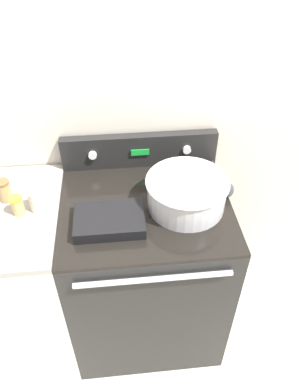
{
  "coord_description": "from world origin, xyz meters",
  "views": [
    {
      "loc": [
        -0.11,
        -0.91,
        2.11
      ],
      "look_at": [
        0.02,
        0.35,
        1.02
      ],
      "focal_mm": 35.0,
      "sensor_mm": 36.0,
      "label": 1
    }
  ],
  "objects_px": {
    "mixing_bowl": "(187,192)",
    "spice_jar_brown_cap": "(4,191)",
    "spice_jar_white_cap": "(36,200)",
    "spice_jar_yellow_cap": "(17,205)",
    "ladle": "(225,188)",
    "casserole_dish": "(109,219)"
  },
  "relations": [
    {
      "from": "spice_jar_yellow_cap",
      "to": "spice_jar_brown_cap",
      "type": "bearing_deg",
      "value": 126.63
    },
    {
      "from": "spice_jar_white_cap",
      "to": "spice_jar_yellow_cap",
      "type": "xyz_separation_m",
      "value": [
        -0.08,
        -0.01,
        -0.01
      ]
    },
    {
      "from": "mixing_bowl",
      "to": "casserole_dish",
      "type": "relative_size",
      "value": 1.23
    },
    {
      "from": "mixing_bowl",
      "to": "spice_jar_brown_cap",
      "type": "height_order",
      "value": "mixing_bowl"
    },
    {
      "from": "mixing_bowl",
      "to": "spice_jar_yellow_cap",
      "type": "relative_size",
      "value": 4.11
    },
    {
      "from": "ladle",
      "to": "casserole_dish",
      "type": "bearing_deg",
      "value": -164.64
    },
    {
      "from": "spice_jar_white_cap",
      "to": "spice_jar_brown_cap",
      "type": "distance_m",
      "value": 0.17
    },
    {
      "from": "mixing_bowl",
      "to": "spice_jar_brown_cap",
      "type": "bearing_deg",
      "value": 172.56
    },
    {
      "from": "ladle",
      "to": "spice_jar_white_cap",
      "type": "xyz_separation_m",
      "value": [
        -0.85,
        -0.03,
        0.03
      ]
    },
    {
      "from": "spice_jar_yellow_cap",
      "to": "spice_jar_brown_cap",
      "type": "height_order",
      "value": "spice_jar_brown_cap"
    },
    {
      "from": "ladle",
      "to": "spice_jar_brown_cap",
      "type": "height_order",
      "value": "spice_jar_brown_cap"
    },
    {
      "from": "mixing_bowl",
      "to": "casserole_dish",
      "type": "xyz_separation_m",
      "value": [
        -0.34,
        -0.09,
        -0.05
      ]
    },
    {
      "from": "spice_jar_white_cap",
      "to": "ladle",
      "type": "bearing_deg",
      "value": 2.36
    },
    {
      "from": "mixing_bowl",
      "to": "ladle",
      "type": "bearing_deg",
      "value": 17.47
    },
    {
      "from": "mixing_bowl",
      "to": "spice_jar_brown_cap",
      "type": "distance_m",
      "value": 0.81
    },
    {
      "from": "mixing_bowl",
      "to": "spice_jar_white_cap",
      "type": "bearing_deg",
      "value": 177.72
    },
    {
      "from": "ladle",
      "to": "spice_jar_white_cap",
      "type": "bearing_deg",
      "value": -177.64
    },
    {
      "from": "ladle",
      "to": "spice_jar_brown_cap",
      "type": "bearing_deg",
      "value": 177.47
    },
    {
      "from": "mixing_bowl",
      "to": "spice_jar_yellow_cap",
      "type": "height_order",
      "value": "mixing_bowl"
    },
    {
      "from": "mixing_bowl",
      "to": "spice_jar_white_cap",
      "type": "distance_m",
      "value": 0.65
    },
    {
      "from": "mixing_bowl",
      "to": "spice_jar_brown_cap",
      "type": "xyz_separation_m",
      "value": [
        -0.8,
        0.1,
        -0.01
      ]
    },
    {
      "from": "spice_jar_white_cap",
      "to": "spice_jar_brown_cap",
      "type": "height_order",
      "value": "spice_jar_white_cap"
    }
  ]
}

